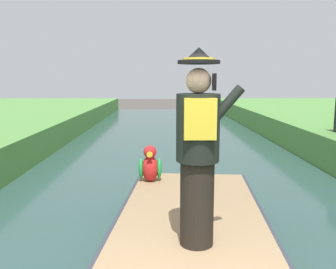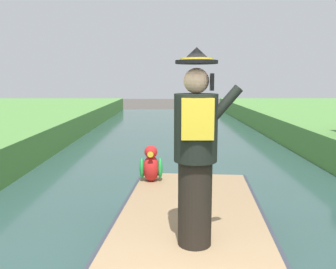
{
  "view_description": "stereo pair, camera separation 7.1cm",
  "coord_description": "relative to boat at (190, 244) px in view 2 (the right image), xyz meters",
  "views": [
    {
      "loc": [
        -0.33,
        -1.91,
        2.28
      ],
      "look_at": [
        -0.26,
        2.34,
        1.61
      ],
      "focal_mm": 37.58,
      "sensor_mm": 36.0,
      "label": 1
    },
    {
      "loc": [
        -0.25,
        -1.91,
        2.28
      ],
      "look_at": [
        -0.26,
        2.34,
        1.61
      ],
      "focal_mm": 37.58,
      "sensor_mm": 36.0,
      "label": 2
    }
  ],
  "objects": [
    {
      "name": "boat",
      "position": [
        0.0,
        0.0,
        0.0
      ],
      "size": [
        2.15,
        4.34,
        0.61
      ],
      "color": "#333842",
      "rests_on": "canal_water"
    },
    {
      "name": "person_pirate",
      "position": [
        0.01,
        -0.62,
        1.23
      ],
      "size": [
        0.61,
        0.42,
        1.85
      ],
      "rotation": [
        0.0,
        0.0,
        -0.2
      ],
      "color": "black",
      "rests_on": "boat"
    },
    {
      "name": "parrot_plush",
      "position": [
        -0.52,
        1.51,
        0.55
      ],
      "size": [
        0.36,
        0.35,
        0.57
      ],
      "color": "red",
      "rests_on": "boat"
    }
  ]
}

